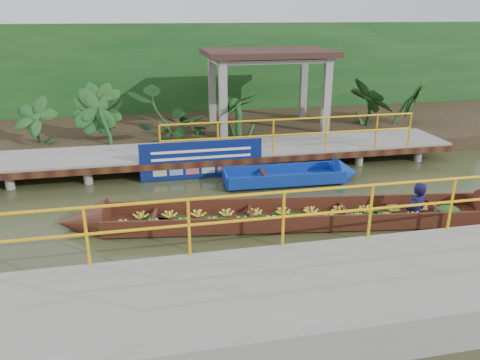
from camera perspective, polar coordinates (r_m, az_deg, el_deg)
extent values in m
plane|color=#2F361B|center=(11.01, -3.53, -4.10)|extent=(80.00, 80.00, 0.00)
cube|color=#312518|center=(18.02, -7.13, 6.15)|extent=(30.00, 8.00, 0.45)
cube|color=gray|center=(14.10, -5.70, 3.46)|extent=(16.00, 2.00, 0.15)
cube|color=black|center=(13.17, -5.19, 1.93)|extent=(16.00, 0.12, 0.18)
cylinder|color=#FFB10D|center=(13.49, 6.39, 7.40)|extent=(7.50, 0.05, 0.05)
cylinder|color=#FFB10D|center=(13.60, 6.32, 5.55)|extent=(7.50, 0.05, 0.05)
cylinder|color=#FFB10D|center=(13.61, 6.31, 5.35)|extent=(0.05, 0.05, 1.00)
cylinder|color=gray|center=(13.60, -22.24, 0.17)|extent=(0.24, 0.24, 0.55)
cylinder|color=gray|center=(15.10, -21.28, 2.18)|extent=(0.24, 0.24, 0.55)
cylinder|color=gray|center=(13.37, -13.81, 0.78)|extent=(0.24, 0.24, 0.55)
cylinder|color=gray|center=(14.89, -13.69, 2.75)|extent=(0.24, 0.24, 0.55)
cylinder|color=gray|center=(13.43, -5.27, 1.37)|extent=(0.24, 0.24, 0.55)
cylinder|color=gray|center=(14.94, -6.01, 3.29)|extent=(0.24, 0.24, 0.55)
cylinder|color=gray|center=(13.78, 3.01, 1.92)|extent=(0.24, 0.24, 0.55)
cylinder|color=gray|center=(15.26, 1.48, 3.75)|extent=(0.24, 0.24, 0.55)
cylinder|color=gray|center=(14.40, 10.74, 2.40)|extent=(0.24, 0.24, 0.55)
cylinder|color=gray|center=(15.83, 8.56, 4.12)|extent=(0.24, 0.24, 0.55)
cylinder|color=gray|center=(15.27, 17.71, 2.79)|extent=(0.24, 0.24, 0.55)
cylinder|color=gray|center=(16.62, 15.07, 4.41)|extent=(0.24, 0.24, 0.55)
cylinder|color=gray|center=(13.43, -5.27, 1.37)|extent=(0.24, 0.24, 0.55)
cube|color=gray|center=(7.51, 9.23, -14.17)|extent=(18.00, 2.40, 0.70)
cylinder|color=#FFB10D|center=(7.84, 6.82, -1.35)|extent=(10.00, 0.05, 0.05)
cylinder|color=#FFB10D|center=(8.01, 6.69, -4.35)|extent=(10.00, 0.05, 0.05)
cylinder|color=#FFB10D|center=(8.03, 6.67, -4.68)|extent=(0.05, 0.05, 1.00)
cube|color=gray|center=(15.55, -2.07, 9.27)|extent=(0.25, 0.25, 2.80)
cube|color=gray|center=(16.54, 10.49, 9.60)|extent=(0.25, 0.25, 2.80)
cube|color=gray|center=(17.88, -3.42, 10.66)|extent=(0.25, 0.25, 2.80)
cube|color=gray|center=(18.75, 7.73, 10.95)|extent=(0.25, 0.25, 2.80)
cube|color=gray|center=(16.91, 3.36, 14.57)|extent=(4.00, 2.60, 0.12)
cube|color=#351F1A|center=(16.90, 3.38, 15.24)|extent=(4.40, 3.00, 0.20)
cube|color=#154219|center=(20.16, -8.00, 12.71)|extent=(30.00, 0.80, 4.00)
cube|color=#35130E|center=(10.59, 7.16, -4.86)|extent=(8.60, 2.25, 0.06)
cube|color=#35130E|center=(11.01, 6.68, -2.99)|extent=(8.46, 1.26, 0.36)
cube|color=#35130E|center=(10.05, 7.76, -5.36)|extent=(8.46, 1.26, 0.36)
cone|color=#35130E|center=(10.74, -18.66, -4.94)|extent=(1.20, 1.16, 1.02)
ellipsoid|color=#154219|center=(11.67, 23.92, -3.53)|extent=(0.66, 0.55, 0.28)
imported|color=black|center=(11.09, 21.02, -0.31)|extent=(0.65, 0.50, 1.59)
cube|color=navy|center=(12.92, 5.33, 0.10)|extent=(3.27, 1.08, 0.11)
cube|color=navy|center=(13.32, 4.81, 1.32)|extent=(3.24, 0.17, 0.32)
cube|color=navy|center=(12.44, 5.93, -0.09)|extent=(3.24, 0.17, 0.32)
cube|color=navy|center=(12.57, -1.80, 0.22)|extent=(0.10, 0.97, 0.32)
cone|color=navy|center=(13.49, 12.89, 0.81)|extent=(0.68, 0.93, 0.91)
cube|color=black|center=(12.74, 3.01, 0.69)|extent=(0.14, 0.97, 0.05)
cube|color=navy|center=(13.13, -4.67, 2.48)|extent=(3.44, 0.03, 1.07)
cube|color=white|center=(13.03, -4.69, 3.58)|extent=(2.79, 0.01, 0.07)
cube|color=white|center=(13.09, -4.67, 2.74)|extent=(2.79, 0.01, 0.07)
imported|color=#154219|center=(15.94, -23.97, 6.67)|extent=(1.33, 1.33, 1.66)
imported|color=#154219|center=(15.65, -16.77, 7.32)|extent=(1.33, 1.33, 1.66)
imported|color=#154219|center=(15.63, -7.54, 7.98)|extent=(1.33, 1.33, 1.66)
imported|color=#154219|center=(15.90, -0.27, 8.35)|extent=(1.33, 1.33, 1.66)
imported|color=#154219|center=(17.58, 16.10, 8.70)|extent=(1.33, 1.33, 1.66)
imported|color=#154219|center=(18.32, 20.31, 8.68)|extent=(1.33, 1.33, 1.66)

